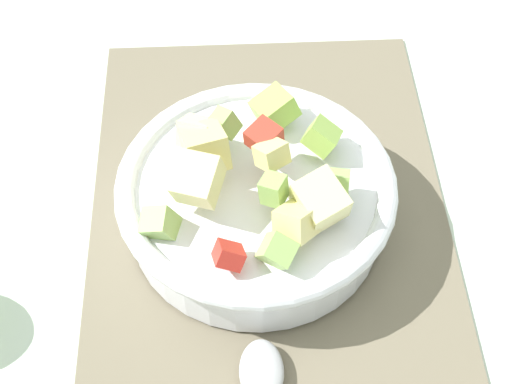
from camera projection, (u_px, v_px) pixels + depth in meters
The scene contains 3 objects.
ground_plane at pixel (270, 225), 0.71m from camera, with size 2.40×2.40×0.00m, color silver.
placemat at pixel (270, 223), 0.71m from camera, with size 0.50×0.33×0.01m, color #756B56.
salad_bowl at pixel (256, 196), 0.68m from camera, with size 0.25×0.25×0.11m.
Camera 1 is at (0.41, -0.03, 0.58)m, focal length 53.71 mm.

